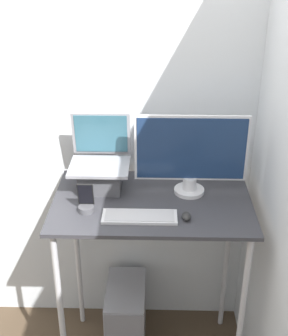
# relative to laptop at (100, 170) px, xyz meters

# --- Properties ---
(wall_back) EXTENTS (6.00, 0.05, 2.60)m
(wall_back) POSITION_rel_laptop_xyz_m (0.27, 0.27, 0.11)
(wall_back) COLOR silver
(wall_back) RESTS_ON ground_plane
(desk) EXTENTS (0.99, 0.62, 1.09)m
(desk) POSITION_rel_laptop_xyz_m (0.27, -0.12, -0.25)
(desk) COLOR #333338
(desk) RESTS_ON ground_plane
(laptop) EXTENTS (0.30, 0.27, 0.38)m
(laptop) POSITION_rel_laptop_xyz_m (0.00, 0.00, 0.00)
(laptop) COLOR #4C4C51
(laptop) RESTS_ON desk
(monitor) EXTENTS (0.56, 0.15, 0.42)m
(monitor) POSITION_rel_laptop_xyz_m (0.46, -0.04, 0.11)
(monitor) COLOR silver
(monitor) RESTS_ON desk
(keyboard) EXTENTS (0.35, 0.12, 0.02)m
(keyboard) POSITION_rel_laptop_xyz_m (0.21, -0.29, -0.09)
(keyboard) COLOR silver
(keyboard) RESTS_ON desk
(mouse) EXTENTS (0.04, 0.07, 0.03)m
(mouse) POSITION_rel_laptop_xyz_m (0.43, -0.29, -0.09)
(mouse) COLOR #262626
(mouse) RESTS_ON desk
(cell_phone) EXTENTS (0.08, 0.07, 0.15)m
(cell_phone) POSITION_rel_laptop_xyz_m (-0.04, -0.23, -0.06)
(cell_phone) COLOR #4C4C51
(cell_phone) RESTS_ON desk
(computer_tower) EXTENTS (0.23, 0.40, 0.41)m
(computer_tower) POSITION_rel_laptop_xyz_m (0.12, -0.02, -0.98)
(computer_tower) COLOR gray
(computer_tower) RESTS_ON ground_plane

